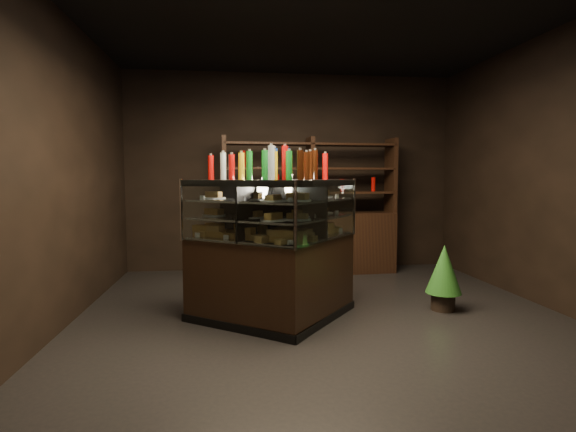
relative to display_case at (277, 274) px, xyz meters
name	(u,v)px	position (x,y,z in m)	size (l,w,h in m)	color
ground	(323,316)	(0.48, 0.08, -0.47)	(5.00, 5.00, 0.00)	black
room_shell	(324,125)	(0.48, 0.08, 1.47)	(5.02, 5.02, 3.01)	black
display_case	(277,274)	(0.00, 0.00, 0.00)	(1.83, 1.42, 1.41)	black
food_display	(277,217)	(0.00, -0.01, 0.56)	(1.44, 1.03, 0.44)	gold
bottles_top	(277,165)	(0.00, 0.00, 1.07)	(1.27, 0.89, 0.30)	black
potted_conifer	(444,268)	(1.81, 0.15, -0.01)	(0.38, 0.38, 0.80)	black
back_shelving	(310,233)	(0.70, 2.13, 0.13)	(2.57, 0.54, 2.00)	black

